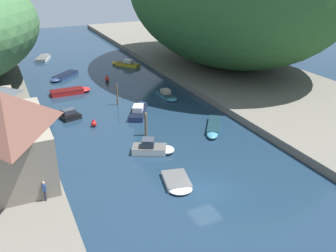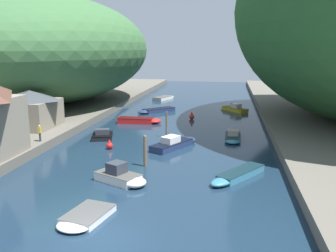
{
  "view_description": "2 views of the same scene",
  "coord_description": "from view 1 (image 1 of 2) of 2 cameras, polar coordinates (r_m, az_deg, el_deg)",
  "views": [
    {
      "loc": [
        -14.41,
        -23.44,
        18.27
      ],
      "look_at": [
        1.89,
        12.01,
        1.02
      ],
      "focal_mm": 40.0,
      "sensor_mm": 36.0,
      "label": 1
    },
    {
      "loc": [
        6.44,
        -17.66,
        10.2
      ],
      "look_at": [
        0.62,
        18.29,
        2.48
      ],
      "focal_mm": 40.0,
      "sensor_mm": 36.0,
      "label": 2
    }
  ],
  "objects": [
    {
      "name": "water_surface",
      "position": [
        58.28,
        -9.15,
        5.28
      ],
      "size": [
        130.0,
        130.0,
        0.0
      ],
      "primitive_type": "plane",
      "color": "#192D42",
      "rests_on": "ground"
    },
    {
      "name": "right_bank",
      "position": [
        67.25,
        9.56,
        8.17
      ],
      "size": [
        22.0,
        120.0,
        0.93
      ],
      "color": "#666056",
      "rests_on": "ground"
    },
    {
      "name": "waterfront_building",
      "position": [
        34.52,
        -23.27,
        -1.0
      ],
      "size": [
        6.86,
        11.31,
        7.66
      ],
      "color": "gray",
      "rests_on": "left_bank"
    },
    {
      "name": "boat_red_skiff",
      "position": [
        49.52,
        -15.08,
        1.79
      ],
      "size": [
        3.05,
        4.15,
        1.13
      ],
      "rotation": [
        0.0,
        0.0,
        0.27
      ],
      "color": "black",
      "rests_on": "water_surface"
    },
    {
      "name": "boat_navy_launch",
      "position": [
        38.85,
        -2.23,
        -3.42
      ],
      "size": [
        4.68,
        3.55,
        1.53
      ],
      "rotation": [
        0.0,
        0.0,
        4.24
      ],
      "color": "silver",
      "rests_on": "water_surface"
    },
    {
      "name": "boat_moored_right",
      "position": [
        49.12,
        -4.44,
        2.47
      ],
      "size": [
        4.66,
        6.58,
        1.31
      ],
      "rotation": [
        0.0,
        0.0,
        5.79
      ],
      "color": "navy",
      "rests_on": "water_surface"
    },
    {
      "name": "boat_far_right_bank",
      "position": [
        58.19,
        -14.43,
        5.16
      ],
      "size": [
        5.99,
        2.04,
        0.72
      ],
      "rotation": [
        0.0,
        0.0,
        4.73
      ],
      "color": "red",
      "rests_on": "water_surface"
    },
    {
      "name": "boat_white_cruiser",
      "position": [
        44.3,
        6.94,
        -0.29
      ],
      "size": [
        4.67,
        5.95,
        0.56
      ],
      "rotation": [
        0.0,
        0.0,
        2.54
      ],
      "color": "teal",
      "rests_on": "water_surface"
    },
    {
      "name": "boat_near_quay",
      "position": [
        33.58,
        1.47,
        -8.68
      ],
      "size": [
        2.89,
        4.31,
        0.43
      ],
      "rotation": [
        0.0,
        0.0,
        2.93
      ],
      "color": "white",
      "rests_on": "water_surface"
    },
    {
      "name": "boat_open_rowboat",
      "position": [
        72.33,
        -6.56,
        9.41
      ],
      "size": [
        4.82,
        5.5,
        1.3
      ],
      "rotation": [
        0.0,
        0.0,
        0.68
      ],
      "color": "gold",
      "rests_on": "water_surface"
    },
    {
      "name": "boat_small_dinghy",
      "position": [
        54.84,
        -0.14,
        4.73
      ],
      "size": [
        1.78,
        4.96,
        0.99
      ],
      "rotation": [
        0.0,
        0.0,
        3.13
      ],
      "color": "teal",
      "rests_on": "water_surface"
    },
    {
      "name": "boat_far_upstream",
      "position": [
        66.43,
        -15.74,
        7.26
      ],
      "size": [
        5.87,
        5.91,
        0.6
      ],
      "rotation": [
        0.0,
        0.0,
        2.36
      ],
      "color": "navy",
      "rests_on": "water_surface"
    },
    {
      "name": "boat_cabin_cruiser",
      "position": [
        81.25,
        -18.43,
        9.87
      ],
      "size": [
        3.94,
        6.38,
        0.6
      ],
      "rotation": [
        0.0,
        0.0,
        5.93
      ],
      "color": "silver",
      "rests_on": "water_surface"
    },
    {
      "name": "mooring_post_second",
      "position": [
        42.33,
        -3.41,
        0.33
      ],
      "size": [
        0.3,
        0.3,
        2.79
      ],
      "color": "brown",
      "rests_on": "water_surface"
    },
    {
      "name": "mooring_post_fourth",
      "position": [
        51.92,
        -7.75,
        4.82
      ],
      "size": [
        0.22,
        0.22,
        3.03
      ],
      "color": "brown",
      "rests_on": "water_surface"
    },
    {
      "name": "channel_buoy_near",
      "position": [
        45.77,
        -11.25,
        0.39
      ],
      "size": [
        0.69,
        0.69,
        1.03
      ],
      "color": "red",
      "rests_on": "water_surface"
    },
    {
      "name": "channel_buoy_far",
      "position": [
        63.12,
        -9.28,
        7.14
      ],
      "size": [
        0.76,
        0.76,
        1.13
      ],
      "color": "red",
      "rests_on": "water_surface"
    },
    {
      "name": "person_on_quay",
      "position": [
        42.9,
        -19.55,
        -0.02
      ],
      "size": [
        0.26,
        0.4,
        1.69
      ],
      "rotation": [
        0.0,
        0.0,
        1.68
      ],
      "color": "#282D3D",
      "rests_on": "left_bank"
    },
    {
      "name": "person_by_boathouse",
      "position": [
        31.18,
        -18.31,
        -9.16
      ],
      "size": [
        0.26,
        0.4,
        1.69
      ],
      "rotation": [
        0.0,
        0.0,
        1.47
      ],
      "color": "#282D3D",
      "rests_on": "left_bank"
    }
  ]
}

